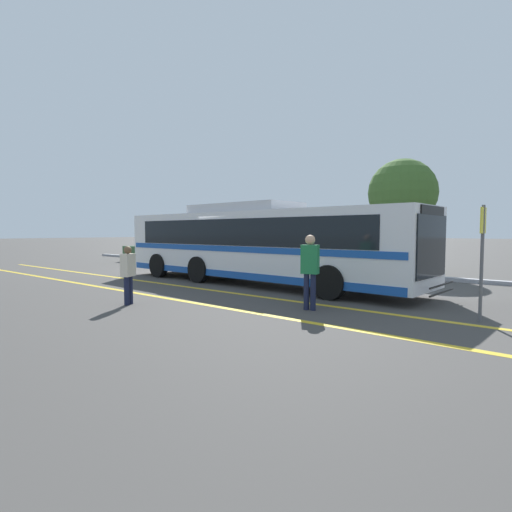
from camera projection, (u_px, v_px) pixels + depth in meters
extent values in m
plane|color=#423F3D|center=(244.00, 282.00, 15.26)|extent=(220.00, 220.00, 0.00)
cube|color=gold|center=(214.00, 290.00, 13.17)|extent=(32.53, 0.20, 0.01)
cube|color=gold|center=(166.00, 298.00, 11.67)|extent=(32.53, 0.20, 0.01)
cube|color=#99999E|center=(328.00, 271.00, 19.06)|extent=(40.53, 0.36, 0.15)
cube|color=silver|center=(256.00, 244.00, 14.77)|extent=(12.62, 3.01, 2.34)
cube|color=black|center=(256.00, 232.00, 14.75)|extent=(10.87, 2.97, 0.93)
cube|color=#194CA5|center=(256.00, 248.00, 14.78)|extent=(12.37, 3.04, 0.20)
cube|color=#194CA5|center=(256.00, 272.00, 14.84)|extent=(12.37, 3.03, 0.24)
cube|color=black|center=(432.00, 246.00, 10.58)|extent=(0.13, 2.18, 1.67)
cube|color=black|center=(433.00, 210.00, 10.52)|extent=(0.11, 1.74, 0.24)
cube|color=silver|center=(244.00, 208.00, 15.11)|extent=(4.46, 2.17, 0.33)
cube|color=black|center=(442.00, 285.00, 10.46)|extent=(0.12, 1.86, 0.04)
cube|color=black|center=(442.00, 292.00, 10.47)|extent=(0.12, 1.86, 0.04)
cylinder|color=black|center=(368.00, 276.00, 13.13)|extent=(1.01, 0.32, 1.00)
cylinder|color=black|center=(329.00, 282.00, 11.36)|extent=(1.01, 0.32, 1.00)
cylinder|color=black|center=(242.00, 266.00, 16.97)|extent=(1.01, 0.32, 1.00)
cylinder|color=black|center=(199.00, 269.00, 15.20)|extent=(1.01, 0.32, 1.00)
cylinder|color=black|center=(202.00, 262.00, 18.73)|extent=(1.01, 0.32, 1.00)
cylinder|color=black|center=(159.00, 266.00, 16.96)|extent=(1.01, 0.32, 1.00)
cube|color=#335B33|center=(154.00, 252.00, 25.64)|extent=(4.15, 2.21, 0.70)
cube|color=black|center=(155.00, 242.00, 25.55)|extent=(1.82, 1.79, 0.48)
cylinder|color=black|center=(131.00, 257.00, 25.64)|extent=(0.61, 0.25, 0.60)
cylinder|color=black|center=(152.00, 256.00, 27.10)|extent=(0.61, 0.25, 0.60)
cylinder|color=black|center=(157.00, 259.00, 24.23)|extent=(0.61, 0.25, 0.60)
cylinder|color=black|center=(178.00, 257.00, 25.70)|extent=(0.61, 0.25, 0.60)
cube|color=olive|center=(223.00, 257.00, 21.48)|extent=(4.84, 1.98, 0.55)
cube|color=black|center=(221.00, 247.00, 21.53)|extent=(2.04, 1.72, 0.56)
cylinder|color=black|center=(255.00, 262.00, 21.25)|extent=(0.60, 0.20, 0.60)
cylinder|color=black|center=(232.00, 265.00, 19.84)|extent=(0.60, 0.20, 0.60)
cylinder|color=black|center=(216.00, 260.00, 23.17)|extent=(0.60, 0.20, 0.60)
cylinder|color=black|center=(192.00, 262.00, 21.76)|extent=(0.60, 0.20, 0.60)
cylinder|color=#191E38|center=(127.00, 291.00, 10.55)|extent=(0.14, 0.14, 0.76)
cylinder|color=#191E38|center=(130.00, 290.00, 10.72)|extent=(0.14, 0.14, 0.76)
cube|color=beige|center=(128.00, 265.00, 10.59)|extent=(0.38, 0.47, 0.60)
sphere|color=brown|center=(128.00, 250.00, 10.57)|extent=(0.21, 0.21, 0.21)
cylinder|color=#191E38|center=(306.00, 292.00, 9.92)|extent=(0.14, 0.14, 0.91)
cylinder|color=#191E38|center=(313.00, 292.00, 9.85)|extent=(0.14, 0.14, 0.91)
cube|color=#1E723F|center=(310.00, 259.00, 9.83)|extent=(0.46, 0.31, 0.72)
sphere|color=tan|center=(310.00, 240.00, 9.80)|extent=(0.25, 0.25, 0.25)
cylinder|color=#59595E|center=(482.00, 264.00, 8.60)|extent=(0.07, 0.07, 2.52)
cube|color=yellow|center=(483.00, 220.00, 8.54)|extent=(0.05, 0.40, 0.56)
cylinder|color=#513823|center=(401.00, 245.00, 18.84)|extent=(0.28, 0.28, 2.58)
sphere|color=#3D6028|center=(402.00, 193.00, 18.68)|extent=(3.15, 3.15, 3.15)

